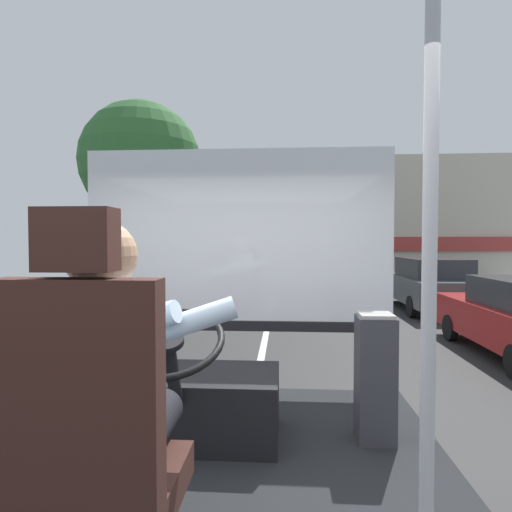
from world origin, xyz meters
The scene contains 10 objects.
ground centered at (0.00, 8.80, -0.02)m, with size 18.00×44.00×0.06m.
driver_seat centered at (-0.20, -0.59, 1.27)m, with size 0.48×0.48×1.29m.
bus_driver centered at (-0.20, -0.47, 1.47)m, with size 0.82×0.56×0.83m.
steering_console centered at (-0.20, 0.67, 0.95)m, with size 1.10×1.00×0.83m.
handrail_pole centered at (0.81, -0.55, 1.80)m, with size 0.04×0.04×2.15m.
fare_box centered at (0.93, 0.73, 1.11)m, with size 0.22×0.22×0.77m.
windshield_panel centered at (0.00, 1.62, 1.77)m, with size 2.50×0.08×1.48m.
street_tree centered at (-3.18, 8.61, 3.86)m, with size 2.96×2.96×5.37m.
shop_building centered at (4.66, 19.41, 2.81)m, with size 11.09×5.26×5.63m.
parked_car_charcoal centered at (4.43, 10.33, 0.75)m, with size 1.82×4.06×1.46m.
Camera 1 is at (0.38, -1.86, 1.92)m, focal length 30.09 mm.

